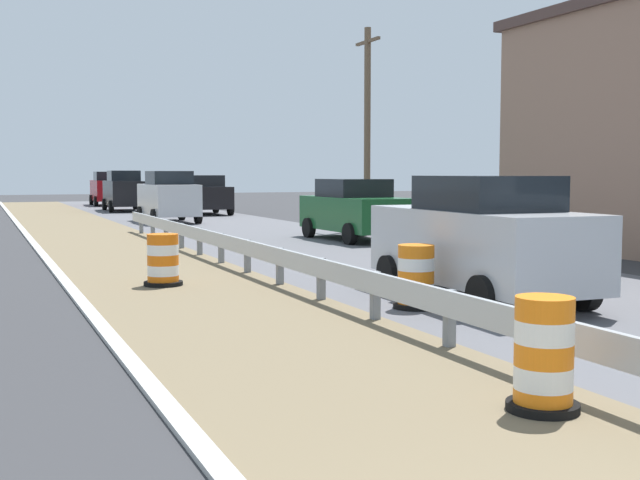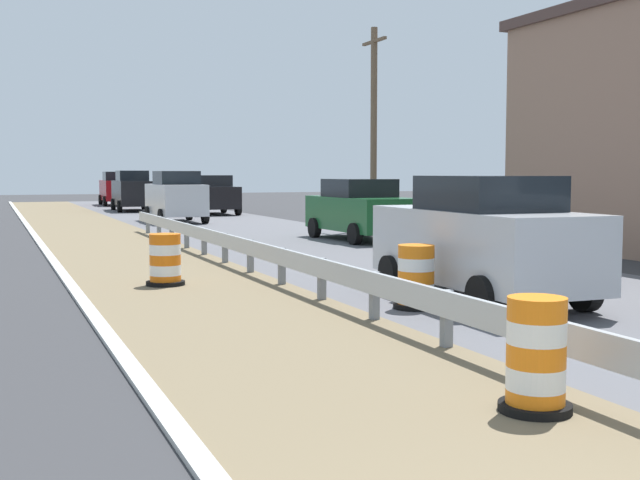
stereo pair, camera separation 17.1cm
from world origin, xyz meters
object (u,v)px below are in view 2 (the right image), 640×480
at_px(car_trailing_near_lane, 212,195).
at_px(utility_pole_mid, 374,125).
at_px(traffic_barrel_mid, 165,262).
at_px(car_lead_far_lane, 482,238).
at_px(car_mid_far_lane, 361,209).
at_px(car_trailing_far_lane, 118,189).
at_px(car_distant_b, 176,197).
at_px(car_lead_near_lane, 132,191).
at_px(traffic_barrel_close, 416,280).
at_px(traffic_barrel_nearest, 536,361).

bearing_deg(car_trailing_near_lane, utility_pole_mid, 11.30).
relative_size(traffic_barrel_mid, car_lead_far_lane, 0.21).
distance_m(car_trailing_near_lane, car_mid_far_lane, 17.11).
relative_size(traffic_barrel_mid, car_mid_far_lane, 0.21).
distance_m(car_mid_far_lane, car_trailing_far_lane, 30.47).
relative_size(traffic_barrel_mid, car_distant_b, 0.23).
relative_size(car_trailing_far_lane, car_distant_b, 1.06).
distance_m(car_lead_far_lane, car_mid_far_lane, 12.29).
xyz_separation_m(traffic_barrel_mid, car_lead_near_lane, (4.26, 30.29, 0.67)).
height_order(car_mid_far_lane, car_distant_b, car_distant_b).
bearing_deg(traffic_barrel_close, traffic_barrel_nearest, -107.75).
bearing_deg(traffic_barrel_mid, car_trailing_near_lane, 73.53).
distance_m(traffic_barrel_close, car_lead_far_lane, 1.52).
bearing_deg(car_lead_near_lane, car_mid_far_lane, -169.13).
distance_m(car_lead_far_lane, car_trailing_far_lane, 42.15).
distance_m(traffic_barrel_mid, car_trailing_near_lane, 26.22).
height_order(car_trailing_far_lane, car_distant_b, car_distant_b).
height_order(traffic_barrel_mid, car_lead_near_lane, car_lead_near_lane).
bearing_deg(traffic_barrel_mid, traffic_barrel_close, -52.81).
relative_size(car_lead_near_lane, car_trailing_near_lane, 1.18).
height_order(traffic_barrel_nearest, car_trailing_near_lane, car_trailing_near_lane).
height_order(traffic_barrel_nearest, traffic_barrel_close, traffic_barrel_nearest).
relative_size(traffic_barrel_nearest, traffic_barrel_close, 1.03).
bearing_deg(traffic_barrel_close, car_distant_b, 86.97).
distance_m(car_trailing_near_lane, car_trailing_far_lane, 13.50).
bearing_deg(car_mid_far_lane, utility_pole_mid, 147.55).
bearing_deg(car_distant_b, car_mid_far_lane, -163.87).
height_order(traffic_barrel_close, car_trailing_near_lane, car_trailing_near_lane).
bearing_deg(car_trailing_far_lane, car_lead_far_lane, -178.59).
bearing_deg(car_lead_near_lane, traffic_barrel_nearest, 177.77).
height_order(traffic_barrel_mid, car_trailing_near_lane, car_trailing_near_lane).
bearing_deg(traffic_barrel_close, car_trailing_near_lane, 81.56).
bearing_deg(utility_pole_mid, car_trailing_far_lane, 101.72).
distance_m(traffic_barrel_nearest, car_lead_near_lane, 39.77).
height_order(traffic_barrel_close, utility_pole_mid, utility_pole_mid).
bearing_deg(car_distant_b, car_lead_near_lane, -0.49).
bearing_deg(traffic_barrel_mid, car_trailing_far_lane, 83.10).
bearing_deg(car_trailing_far_lane, car_trailing_near_lane, -166.43).
relative_size(traffic_barrel_nearest, car_mid_far_lane, 0.23).
relative_size(car_lead_near_lane, car_mid_far_lane, 1.05).
height_order(car_trailing_near_lane, utility_pole_mid, utility_pole_mid).
relative_size(car_lead_near_lane, car_lead_far_lane, 1.03).
bearing_deg(car_trailing_near_lane, car_lead_near_lane, -148.55).
bearing_deg(car_trailing_far_lane, utility_pole_mid, -166.65).
relative_size(traffic_barrel_close, traffic_barrel_mid, 1.03).
distance_m(traffic_barrel_mid, car_distant_b, 19.79).
bearing_deg(car_trailing_near_lane, traffic_barrel_close, -8.63).
xyz_separation_m(car_distant_b, utility_pole_mid, (5.77, -7.31, 2.75)).
xyz_separation_m(traffic_barrel_nearest, car_lead_far_lane, (3.07, 5.57, 0.57)).
distance_m(car_lead_near_lane, car_lead_far_lane, 34.09).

